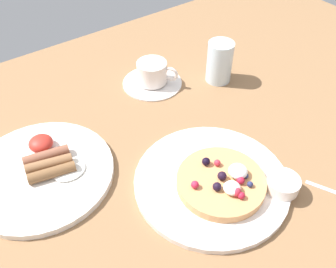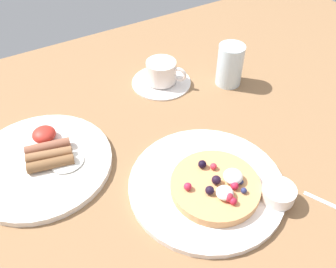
{
  "view_description": "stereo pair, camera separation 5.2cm",
  "coord_description": "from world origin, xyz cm",
  "px_view_note": "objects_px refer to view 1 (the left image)",
  "views": [
    {
      "loc": [
        -24.58,
        -38.98,
        53.82
      ],
      "look_at": [
        6.06,
        2.97,
        4.0
      ],
      "focal_mm": 38.82,
      "sensor_mm": 36.0,
      "label": 1
    },
    {
      "loc": [
        -20.24,
        -41.83,
        53.82
      ],
      "look_at": [
        6.06,
        2.97,
        4.0
      ],
      "focal_mm": 38.82,
      "sensor_mm": 36.0,
      "label": 2
    }
  ],
  "objects_px": {
    "syrup_ramekin": "(283,184)",
    "coffee_saucer": "(152,82)",
    "pancake_plate": "(211,182)",
    "breakfast_plate": "(41,173)",
    "water_glass": "(220,62)",
    "coffee_cup": "(153,72)"
  },
  "relations": [
    {
      "from": "pancake_plate",
      "to": "syrup_ramekin",
      "type": "distance_m",
      "value": 0.13
    },
    {
      "from": "syrup_ramekin",
      "to": "coffee_saucer",
      "type": "bearing_deg",
      "value": 89.74
    },
    {
      "from": "pancake_plate",
      "to": "breakfast_plate",
      "type": "distance_m",
      "value": 0.32
    },
    {
      "from": "coffee_saucer",
      "to": "water_glass",
      "type": "bearing_deg",
      "value": -29.75
    },
    {
      "from": "pancake_plate",
      "to": "syrup_ramekin",
      "type": "bearing_deg",
      "value": -45.58
    },
    {
      "from": "water_glass",
      "to": "syrup_ramekin",
      "type": "bearing_deg",
      "value": -113.64
    },
    {
      "from": "syrup_ramekin",
      "to": "water_glass",
      "type": "distance_m",
      "value": 0.37
    },
    {
      "from": "pancake_plate",
      "to": "coffee_cup",
      "type": "xyz_separation_m",
      "value": [
        0.09,
        0.33,
        0.03
      ]
    },
    {
      "from": "breakfast_plate",
      "to": "coffee_saucer",
      "type": "relative_size",
      "value": 1.88
    },
    {
      "from": "coffee_saucer",
      "to": "water_glass",
      "type": "distance_m",
      "value": 0.17
    },
    {
      "from": "coffee_cup",
      "to": "breakfast_plate",
      "type": "bearing_deg",
      "value": -160.67
    },
    {
      "from": "syrup_ramekin",
      "to": "coffee_saucer",
      "type": "height_order",
      "value": "syrup_ramekin"
    },
    {
      "from": "pancake_plate",
      "to": "coffee_cup",
      "type": "height_order",
      "value": "coffee_cup"
    },
    {
      "from": "breakfast_plate",
      "to": "water_glass",
      "type": "relative_size",
      "value": 2.69
    },
    {
      "from": "syrup_ramekin",
      "to": "coffee_cup",
      "type": "height_order",
      "value": "coffee_cup"
    },
    {
      "from": "breakfast_plate",
      "to": "coffee_saucer",
      "type": "xyz_separation_m",
      "value": [
        0.34,
        0.12,
        -0.0
      ]
    },
    {
      "from": "pancake_plate",
      "to": "breakfast_plate",
      "type": "height_order",
      "value": "breakfast_plate"
    },
    {
      "from": "syrup_ramekin",
      "to": "pancake_plate",
      "type": "bearing_deg",
      "value": 134.42
    },
    {
      "from": "breakfast_plate",
      "to": "water_glass",
      "type": "xyz_separation_m",
      "value": [
        0.48,
        0.04,
        0.04
      ]
    },
    {
      "from": "coffee_cup",
      "to": "pancake_plate",
      "type": "bearing_deg",
      "value": -105.69
    },
    {
      "from": "pancake_plate",
      "to": "coffee_cup",
      "type": "bearing_deg",
      "value": 74.31
    },
    {
      "from": "syrup_ramekin",
      "to": "coffee_saucer",
      "type": "distance_m",
      "value": 0.42
    }
  ]
}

